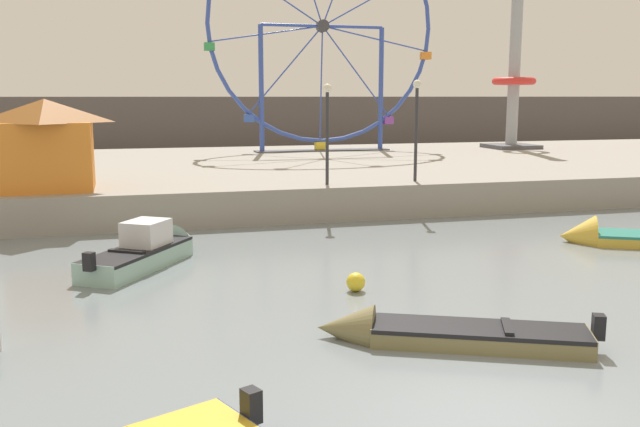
{
  "coord_description": "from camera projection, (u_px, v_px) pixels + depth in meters",
  "views": [
    {
      "loc": [
        -4.71,
        -8.06,
        4.46
      ],
      "look_at": [
        0.06,
        9.69,
        1.32
      ],
      "focal_mm": 38.76,
      "sensor_mm": 36.0,
      "label": 1
    }
  ],
  "objects": [
    {
      "name": "drop_tower_steel_tower",
      "position": [
        514.0,
        75.0,
        42.18
      ],
      "size": [
        2.8,
        2.8,
        11.41
      ],
      "color": "#999EA3",
      "rests_on": "quay_promenade"
    },
    {
      "name": "promenade_lamp_far",
      "position": [
        416.0,
        115.0,
        25.88
      ],
      "size": [
        0.32,
        0.32,
        3.8
      ],
      "color": "#2D2D33",
      "rests_on": "quay_promenade"
    },
    {
      "name": "carnival_booth_orange_canopy",
      "position": [
        47.0,
        143.0,
        23.64
      ],
      "size": [
        3.33,
        3.05,
        3.11
      ],
      "rotation": [
        0.0,
        0.0,
        0.02
      ],
      "color": "orange",
      "rests_on": "quay_promenade"
    },
    {
      "name": "mooring_buoy_orange",
      "position": [
        356.0,
        282.0,
        15.93
      ],
      "size": [
        0.44,
        0.44,
        0.44
      ],
      "primitive_type": "sphere",
      "color": "yellow",
      "rests_on": "ground_plane"
    },
    {
      "name": "motorboat_olive_wood",
      "position": [
        432.0,
        333.0,
        12.57
      ],
      "size": [
        4.88,
        2.93,
        0.99
      ],
      "rotation": [
        0.0,
        0.0,
        2.71
      ],
      "color": "olive",
      "rests_on": "ground_plane"
    },
    {
      "name": "quay_promenade",
      "position": [
        235.0,
        175.0,
        33.93
      ],
      "size": [
        110.0,
        20.99,
        1.25
      ],
      "primitive_type": "cube",
      "color": "gray",
      "rests_on": "ground_plane"
    },
    {
      "name": "ground_plane",
      "position": [
        496.0,
        420.0,
        9.62
      ],
      "size": [
        240.0,
        240.0,
        0.0
      ],
      "primitive_type": "plane",
      "color": "slate"
    },
    {
      "name": "motorboat_seafoam",
      "position": [
        152.0,
        249.0,
        18.62
      ],
      "size": [
        3.59,
        4.64,
        1.5
      ],
      "rotation": [
        0.0,
        0.0,
        0.99
      ],
      "color": "#93BCAD",
      "rests_on": "ground_plane"
    },
    {
      "name": "promenade_lamp_near",
      "position": [
        327.0,
        118.0,
        24.92
      ],
      "size": [
        0.32,
        0.32,
        3.64
      ],
      "color": "#2D2D33",
      "rests_on": "quay_promenade"
    },
    {
      "name": "ferris_wheel_blue_frame",
      "position": [
        322.0,
        30.0,
        39.58
      ],
      "size": [
        13.48,
        1.2,
        13.84
      ],
      "color": "#334CA8",
      "rests_on": "quay_promenade"
    },
    {
      "name": "distant_town_skyline",
      "position": [
        192.0,
        123.0,
        57.54
      ],
      "size": [
        140.0,
        3.0,
        4.4
      ],
      "primitive_type": "cube",
      "color": "#564C47",
      "rests_on": "ground_plane"
    },
    {
      "name": "motorboat_mustard_yellow",
      "position": [
        623.0,
        238.0,
        20.99
      ],
      "size": [
        4.8,
        3.42,
        1.33
      ],
      "rotation": [
        0.0,
        0.0,
        2.65
      ],
      "color": "gold",
      "rests_on": "ground_plane"
    }
  ]
}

